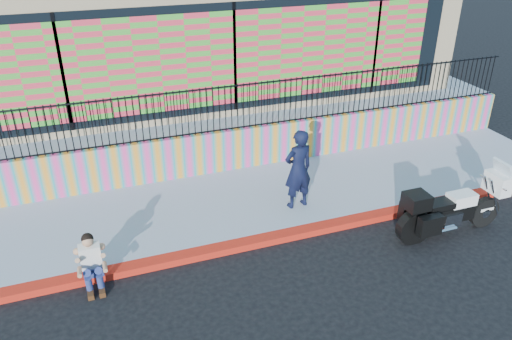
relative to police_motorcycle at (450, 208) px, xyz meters
name	(u,v)px	position (x,y,z in m)	size (l,w,h in m)	color
ground	(295,236)	(-3.10, 1.02, -0.66)	(90.00, 90.00, 0.00)	black
red_curb	(295,233)	(-3.10, 1.02, -0.58)	(16.00, 0.30, 0.15)	red
sidewalk	(268,197)	(-3.10, 2.67, -0.58)	(16.00, 3.00, 0.15)	#99A4B7
mural_wall	(246,147)	(-3.10, 4.27, 0.04)	(16.00, 0.20, 1.10)	#FF439C
metal_fence	(246,106)	(-3.10, 4.27, 1.19)	(15.80, 0.04, 1.20)	black
elevated_platform	(199,91)	(-3.10, 9.37, -0.03)	(16.00, 10.00, 1.25)	#99A4B7
storefront_building	(197,15)	(-3.10, 9.15, 2.59)	(14.00, 8.06, 4.00)	tan
police_motorcycle	(450,208)	(0.00, 0.00, 0.00)	(2.52, 0.83, 1.57)	black
police_officer	(298,169)	(-2.66, 1.95, 0.44)	(0.69, 0.45, 1.89)	black
seated_man	(92,267)	(-7.26, 0.81, -0.21)	(0.54, 0.71, 1.06)	navy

